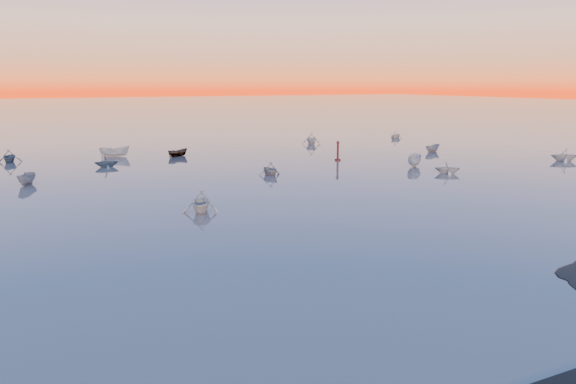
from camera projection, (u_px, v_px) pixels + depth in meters
ground at (115, 136)px, 111.77m from camera, size 600.00×600.00×0.00m
mud_lobes at (552, 341)px, 23.31m from camera, size 140.00×6.00×0.07m
moored_fleet at (182, 168)px, 70.61m from camera, size 124.00×58.00×1.20m
boat_near_center at (414, 166)px, 71.70m from camera, size 4.27×4.30×1.47m
boat_near_right at (270, 175)px, 65.10m from camera, size 3.41×1.71×1.16m
channel_marker at (338, 152)px, 77.09m from camera, size 0.81×0.81×2.88m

